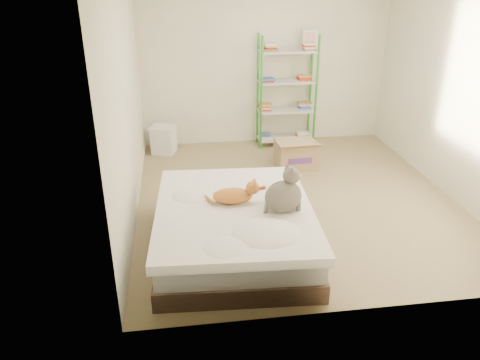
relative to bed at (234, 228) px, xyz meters
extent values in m
cube|color=#8F7850|center=(0.89, 1.05, -0.24)|extent=(3.80, 4.20, 0.01)
cube|color=#EFE8C9|center=(0.89, 3.15, 1.06)|extent=(3.80, 0.01, 2.60)
cube|color=#EFE8C9|center=(0.89, -1.05, 1.06)|extent=(3.80, 0.01, 2.60)
cube|color=#EFE8C9|center=(-1.01, 1.05, 1.06)|extent=(0.01, 4.20, 2.60)
cube|color=#EFE8C9|center=(2.79, 1.05, 1.06)|extent=(0.01, 4.20, 2.60)
cube|color=brown|center=(0.00, 0.00, -0.15)|extent=(1.58, 1.92, 0.18)
cube|color=silver|center=(0.00, 0.00, 0.05)|extent=(1.53, 1.86, 0.20)
cube|color=white|center=(0.00, 0.00, 0.19)|extent=(1.61, 1.96, 0.09)
cylinder|color=green|center=(0.77, 2.77, 0.61)|extent=(0.04, 0.04, 1.70)
cylinder|color=green|center=(0.77, 3.09, 0.61)|extent=(0.04, 0.04, 1.70)
cylinder|color=green|center=(1.61, 2.77, 0.61)|extent=(0.04, 0.04, 1.70)
cylinder|color=green|center=(1.61, 3.09, 0.61)|extent=(0.04, 0.04, 1.70)
cube|color=beige|center=(1.19, 2.93, -0.14)|extent=(0.86, 0.34, 0.02)
cube|color=beige|center=(1.19, 2.93, 0.31)|extent=(0.86, 0.34, 0.02)
cube|color=beige|center=(1.19, 2.93, 0.76)|extent=(0.86, 0.34, 0.02)
cube|color=beige|center=(1.19, 2.93, 1.21)|extent=(0.86, 0.34, 0.02)
cube|color=red|center=(0.89, 2.93, -0.08)|extent=(0.20, 0.16, 0.09)
cube|color=red|center=(1.49, 2.93, -0.08)|extent=(0.20, 0.16, 0.09)
cube|color=red|center=(0.89, 2.93, 0.37)|extent=(0.20, 0.16, 0.09)
cube|color=red|center=(1.49, 2.93, 0.37)|extent=(0.20, 0.16, 0.09)
cube|color=red|center=(0.89, 2.93, 0.82)|extent=(0.20, 0.16, 0.09)
cube|color=red|center=(1.49, 2.93, 0.82)|extent=(0.20, 0.16, 0.09)
cube|color=red|center=(0.89, 2.93, 1.27)|extent=(0.20, 0.16, 0.09)
cube|color=red|center=(1.49, 2.93, 1.27)|extent=(0.20, 0.16, 0.09)
cube|color=white|center=(1.52, 2.98, 1.36)|extent=(0.22, 0.09, 0.28)
cube|color=#D94327|center=(1.52, 2.97, 1.36)|extent=(0.17, 0.06, 0.21)
cube|color=tan|center=(1.12, 1.97, -0.05)|extent=(0.56, 0.45, 0.38)
cube|color=#5C338E|center=(1.12, 1.74, -0.06)|extent=(0.33, 0.02, 0.08)
cube|color=tan|center=(1.12, 1.75, 0.14)|extent=(0.55, 0.18, 0.12)
cube|color=white|center=(-0.72, 2.80, -0.05)|extent=(0.40, 0.37, 0.38)
cube|color=white|center=(-0.72, 2.80, 0.16)|extent=(0.43, 0.41, 0.03)
camera|label=1|loc=(-0.50, -3.96, 2.35)|focal=35.00mm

